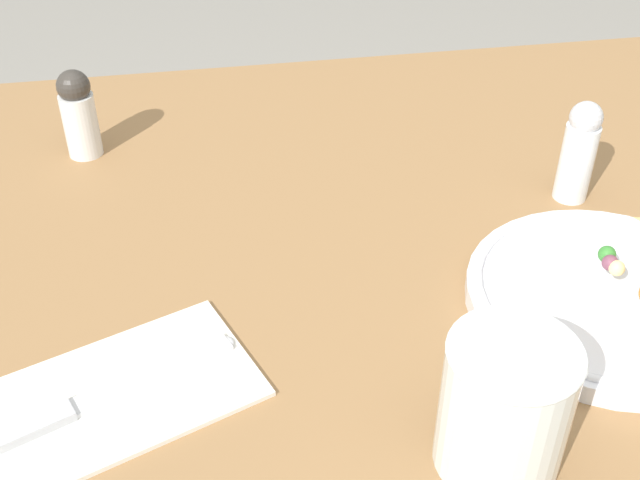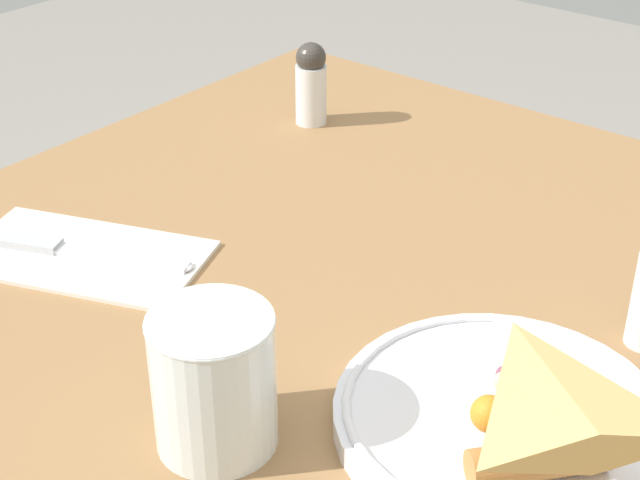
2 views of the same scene
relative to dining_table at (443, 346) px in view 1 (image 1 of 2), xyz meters
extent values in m
cube|color=olive|center=(0.00, 0.00, 0.09)|extent=(0.99, 0.83, 0.03)
cube|color=brown|center=(-0.45, 0.37, -0.27)|extent=(0.06, 0.06, 0.70)
cube|color=brown|center=(0.45, 0.37, -0.27)|extent=(0.06, 0.06, 0.70)
cylinder|color=white|center=(0.10, -0.09, 0.12)|extent=(0.22, 0.22, 0.02)
torus|color=white|center=(0.10, -0.09, 0.13)|extent=(0.21, 0.21, 0.01)
pyramid|color=#E0B266|center=(0.10, -0.09, 0.14)|extent=(0.15, 0.15, 0.02)
sphere|color=#388433|center=(0.10, -0.07, 0.15)|extent=(0.01, 0.01, 0.01)
sphere|color=#7A4256|center=(0.10, -0.08, 0.15)|extent=(0.01, 0.01, 0.01)
sphere|color=#EFDB93|center=(0.10, -0.09, 0.15)|extent=(0.01, 0.01, 0.01)
cylinder|color=white|center=(-0.04, -0.21, 0.16)|extent=(0.08, 0.08, 0.10)
cylinder|color=white|center=(-0.04, -0.21, 0.14)|extent=(0.07, 0.07, 0.06)
torus|color=white|center=(-0.04, -0.21, 0.20)|extent=(0.08, 0.08, 0.00)
cube|color=white|center=(-0.29, -0.12, 0.11)|extent=(0.23, 0.18, 0.00)
cube|color=#B2B2B7|center=(-0.35, -0.14, 0.12)|extent=(0.07, 0.05, 0.01)
cube|color=silver|center=(-0.26, -0.10, 0.12)|extent=(0.12, 0.06, 0.00)
ellipsoid|color=silver|center=(-0.21, -0.08, 0.12)|extent=(0.03, 0.02, 0.00)
cylinder|color=white|center=(0.13, 0.07, 0.15)|extent=(0.03, 0.03, 0.08)
sphere|color=silver|center=(0.13, 0.07, 0.19)|extent=(0.03, 0.03, 0.03)
cylinder|color=silver|center=(-0.32, 0.23, 0.14)|extent=(0.03, 0.03, 0.07)
sphere|color=#38332D|center=(-0.32, 0.23, 0.19)|extent=(0.03, 0.03, 0.03)
camera|label=1|loc=(-0.21, -0.52, 0.53)|focal=45.00mm
camera|label=2|loc=(0.32, -0.55, 0.55)|focal=55.00mm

